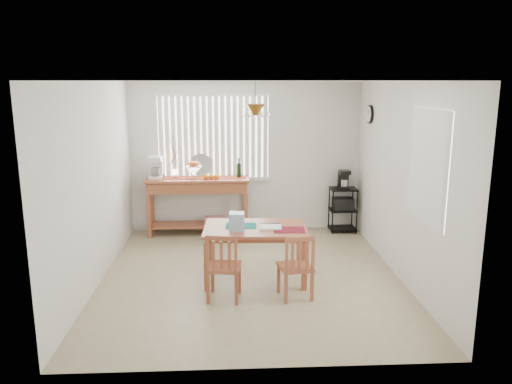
{
  "coord_description": "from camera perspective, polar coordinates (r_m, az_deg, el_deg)",
  "views": [
    {
      "loc": [
        -0.25,
        -6.39,
        2.59
      ],
      "look_at": [
        0.1,
        0.55,
        1.05
      ],
      "focal_mm": 35.0,
      "sensor_mm": 36.0,
      "label": 1
    }
  ],
  "objects": [
    {
      "name": "table_items",
      "position": [
        6.44,
        -1.23,
        -3.57
      ],
      "size": [
        1.03,
        0.53,
        0.23
      ],
      "color": "#136D69",
      "rests_on": "dining_table"
    },
    {
      "name": "sideboard_items",
      "position": [
        8.56,
        -8.57,
        2.6
      ],
      "size": [
        1.66,
        0.42,
        0.75
      ],
      "color": "maroon",
      "rests_on": "sideboard"
    },
    {
      "name": "cart_items",
      "position": [
        8.78,
        10.0,
        1.39
      ],
      "size": [
        0.18,
        0.22,
        0.32
      ],
      "color": "black",
      "rests_on": "wire_cart"
    },
    {
      "name": "chair_right",
      "position": [
        6.11,
        4.61,
        -8.53
      ],
      "size": [
        0.44,
        0.44,
        0.83
      ],
      "color": "#A45637",
      "rests_on": "ground"
    },
    {
      "name": "wire_cart",
      "position": [
        8.87,
        9.9,
        -1.53
      ],
      "size": [
        0.46,
        0.37,
        0.78
      ],
      "color": "black",
      "rests_on": "ground"
    },
    {
      "name": "room_shell",
      "position": [
        6.47,
        -0.62,
        4.51
      ],
      "size": [
        4.2,
        4.7,
        2.7
      ],
      "color": "silver",
      "rests_on": "ground"
    },
    {
      "name": "ground",
      "position": [
        6.9,
        -0.61,
        -9.59
      ],
      "size": [
        4.0,
        4.5,
        0.01
      ],
      "primitive_type": "cube",
      "color": "tan"
    },
    {
      "name": "sideboard",
      "position": [
        8.6,
        -6.6,
        -0.03
      ],
      "size": [
        1.75,
        0.49,
        0.98
      ],
      "color": "#A45637",
      "rests_on": "ground"
    },
    {
      "name": "chair_left",
      "position": [
        6.06,
        -3.75,
        -8.55
      ],
      "size": [
        0.44,
        0.44,
        0.85
      ],
      "color": "#A45637",
      "rests_on": "ground"
    },
    {
      "name": "dining_table",
      "position": [
        6.6,
        -0.06,
        -4.7
      ],
      "size": [
        1.38,
        0.93,
        0.72
      ],
      "color": "#A45637",
      "rests_on": "ground"
    }
  ]
}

